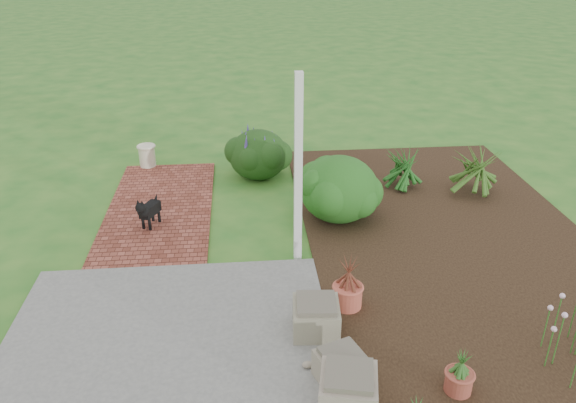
{
  "coord_description": "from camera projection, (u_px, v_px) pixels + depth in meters",
  "views": [
    {
      "loc": [
        -0.4,
        -6.29,
        3.98
      ],
      "look_at": [
        0.2,
        0.4,
        0.7
      ],
      "focal_mm": 35.0,
      "sensor_mm": 36.0,
      "label": 1
    }
  ],
  "objects": [
    {
      "name": "ground",
      "position": [
        276.0,
        263.0,
        7.41
      ],
      "size": [
        80.0,
        80.0,
        0.0
      ],
      "primitive_type": "plane",
      "color": "#246620",
      "rests_on": "ground"
    },
    {
      "name": "concrete_patio",
      "position": [
        166.0,
        359.0,
        5.73
      ],
      "size": [
        3.5,
        3.5,
        0.04
      ],
      "primitive_type": "cube",
      "color": "#626260",
      "rests_on": "ground"
    },
    {
      "name": "brick_path",
      "position": [
        160.0,
        208.0,
        8.83
      ],
      "size": [
        1.6,
        3.5,
        0.04
      ],
      "primitive_type": "cube",
      "color": "maroon",
      "rests_on": "ground"
    },
    {
      "name": "garden_bed",
      "position": [
        447.0,
        235.0,
        8.05
      ],
      "size": [
        4.0,
        7.0,
        0.03
      ],
      "primitive_type": "cube",
      "color": "black",
      "rests_on": "ground"
    },
    {
      "name": "veranda_post",
      "position": [
        298.0,
        172.0,
        6.97
      ],
      "size": [
        0.1,
        0.1,
        2.5
      ],
      "primitive_type": "cube",
      "color": "white",
      "rests_on": "ground"
    },
    {
      "name": "stone_trough_near",
      "position": [
        348.0,
        391.0,
        5.07
      ],
      "size": [
        0.61,
        0.61,
        0.34
      ],
      "primitive_type": "cube",
      "rotation": [
        0.0,
        0.0,
        -0.21
      ],
      "color": "gray",
      "rests_on": "concrete_patio"
    },
    {
      "name": "stone_trough_mid",
      "position": [
        342.0,
        369.0,
        5.36
      ],
      "size": [
        0.56,
        0.56,
        0.29
      ],
      "primitive_type": "cube",
      "rotation": [
        0.0,
        0.0,
        0.35
      ],
      "color": "gray",
      "rests_on": "concrete_patio"
    },
    {
      "name": "stone_trough_far",
      "position": [
        316.0,
        318.0,
        6.03
      ],
      "size": [
        0.53,
        0.53,
        0.33
      ],
      "primitive_type": "cube",
      "rotation": [
        0.0,
        0.0,
        -0.08
      ],
      "color": "gray",
      "rests_on": "concrete_patio"
    },
    {
      "name": "black_dog",
      "position": [
        148.0,
        210.0,
        8.11
      ],
      "size": [
        0.31,
        0.51,
        0.46
      ],
      "rotation": [
        0.0,
        0.0,
        -0.43
      ],
      "color": "black",
      "rests_on": "brick_path"
    },
    {
      "name": "cream_ceramic_urn",
      "position": [
        147.0,
        156.0,
        10.25
      ],
      "size": [
        0.38,
        0.38,
        0.39
      ],
      "primitive_type": "cylinder",
      "rotation": [
        0.0,
        0.0,
        -0.42
      ],
      "color": "beige",
      "rests_on": "brick_path"
    },
    {
      "name": "evergreen_shrub",
      "position": [
        339.0,
        187.0,
        8.3
      ],
      "size": [
        1.52,
        1.52,
        0.99
      ],
      "primitive_type": "ellipsoid",
      "rotation": [
        0.0,
        0.0,
        -0.39
      ],
      "color": "#0C430B",
      "rests_on": "garden_bed"
    },
    {
      "name": "agapanthus_clump_back",
      "position": [
        475.0,
        166.0,
        9.09
      ],
      "size": [
        1.22,
        1.22,
        0.97
      ],
      "primitive_type": null,
      "rotation": [
        0.0,
        0.0,
        0.15
      ],
      "color": "#153A11",
      "rests_on": "garden_bed"
    },
    {
      "name": "agapanthus_clump_front",
      "position": [
        402.0,
        164.0,
        9.36
      ],
      "size": [
        1.04,
        1.04,
        0.8
      ],
      "primitive_type": null,
      "rotation": [
        0.0,
        0.0,
        0.17
      ],
      "color": "#113815",
      "rests_on": "garden_bed"
    },
    {
      "name": "terracotta_pot_bronze",
      "position": [
        348.0,
        296.0,
        6.46
      ],
      "size": [
        0.44,
        0.44,
        0.27
      ],
      "primitive_type": "cylinder",
      "rotation": [
        0.0,
        0.0,
        0.42
      ],
      "color": "#B8513E",
      "rests_on": "garden_bed"
    },
    {
      "name": "terracotta_pot_small_left",
      "position": [
        459.0,
        382.0,
        5.28
      ],
      "size": [
        0.31,
        0.31,
        0.21
      ],
      "primitive_type": "cylinder",
      "rotation": [
        0.0,
        0.0,
        0.23
      ],
      "color": "#994333",
      "rests_on": "garden_bed"
    },
    {
      "name": "purple_flowering_bush",
      "position": [
        258.0,
        153.0,
        9.79
      ],
      "size": [
        1.13,
        1.13,
        0.88
      ],
      "primitive_type": "ellipsoid",
      "rotation": [
        0.0,
        0.0,
        0.1
      ],
      "color": "black",
      "rests_on": "ground"
    }
  ]
}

